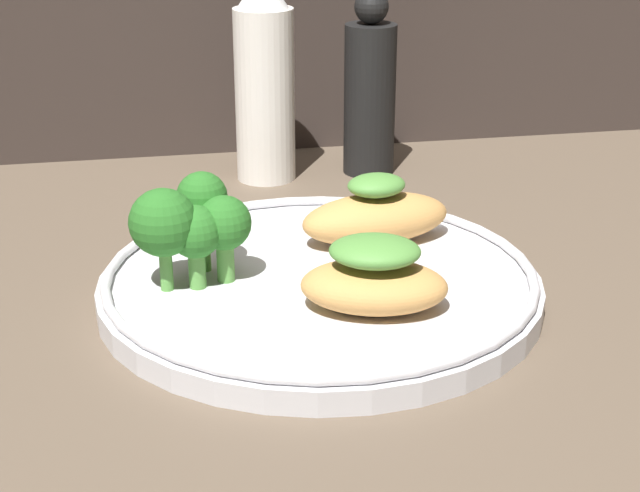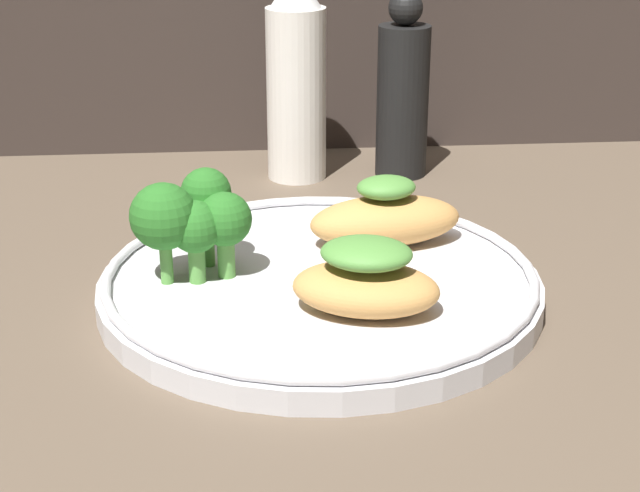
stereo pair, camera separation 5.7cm
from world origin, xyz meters
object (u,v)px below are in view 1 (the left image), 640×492
object	(u,v)px
plate	(320,284)
sauce_bottle	(267,81)
pepper_grinder	(370,92)
broccoli_bunch	(191,222)

from	to	relation	value
plate	sauce_bottle	xyz separation A→B (cm)	(0.23, 23.01, 6.89)
plate	pepper_grinder	world-z (taller)	pepper_grinder
plate	sauce_bottle	bearing A→B (deg)	89.42
sauce_bottle	pepper_grinder	bearing A→B (deg)	0.00
plate	sauce_bottle	size ratio (longest dim) A/B	1.59
broccoli_bunch	pepper_grinder	bearing A→B (deg)	54.85
plate	broccoli_bunch	size ratio (longest dim) A/B	3.74
broccoli_bunch	sauce_bottle	bearing A→B (deg)	71.32
broccoli_bunch	sauce_bottle	world-z (taller)	sauce_bottle
sauce_bottle	pepper_grinder	xyz separation A→B (cm)	(8.22, 0.00, -1.23)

